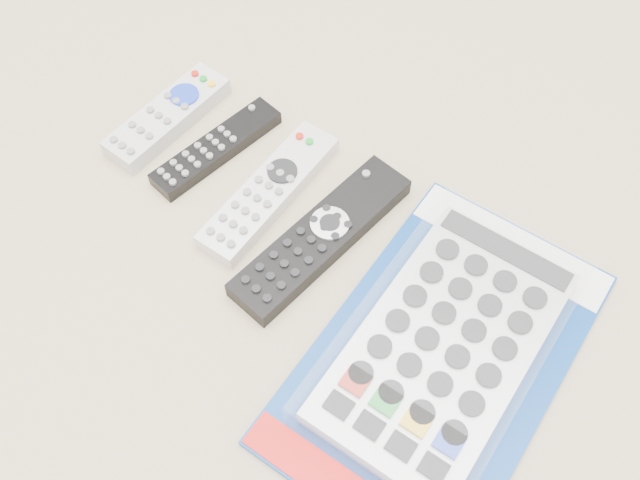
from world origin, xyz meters
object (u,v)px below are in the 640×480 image
Objects in this scene: remote_small_grey at (167,117)px; remote_slim_black at (216,148)px; remote_silver_dvd at (269,192)px; remote_large_black at (321,237)px; jumbo_remote_packaged at (445,345)px.

remote_small_grey is 0.07m from remote_slim_black.
remote_silver_dvd is 0.85× the size of remote_large_black.
jumbo_remote_packaged reaches higher than remote_silver_dvd.
remote_small_grey is at bearing -171.91° from remote_slim_black.
remote_silver_dvd is 0.08m from remote_large_black.
remote_slim_black is 0.74× the size of remote_large_black.
jumbo_remote_packaged is at bearing -1.06° from remote_slim_black.
jumbo_remote_packaged reaches higher than remote_large_black.
remote_silver_dvd is (0.09, -0.01, 0.00)m from remote_slim_black.
remote_large_black is (0.08, -0.02, 0.00)m from remote_silver_dvd.
remote_silver_dvd is 0.55× the size of jumbo_remote_packaged.
remote_silver_dvd is (0.16, -0.02, -0.00)m from remote_small_grey.
remote_small_grey is 0.25m from remote_large_black.
remote_small_grey is at bearing 169.98° from jumbo_remote_packaged.
remote_slim_black is at bearing 168.34° from jumbo_remote_packaged.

